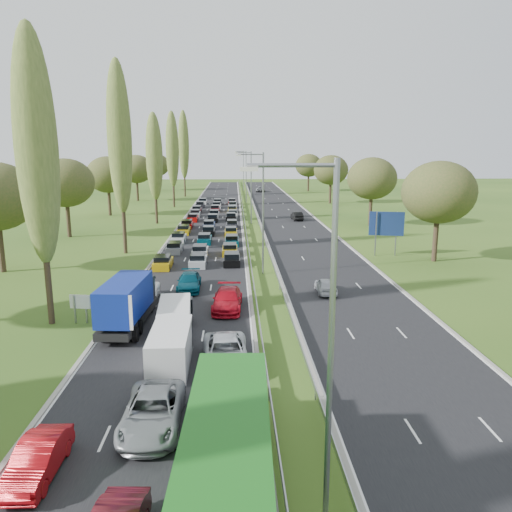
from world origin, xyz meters
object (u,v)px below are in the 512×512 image
object	(u,v)px
white_van_front	(171,346)
near_car_2	(143,293)
near_car_3	(142,293)
direction_sign	(386,226)
blue_lorry	(128,301)
near_car_1	(37,459)
green_lorry	(227,475)
white_van_rear	(175,318)
info_sign	(80,305)

from	to	relation	value
white_van_front	near_car_2	bearing A→B (deg)	106.53
near_car_3	near_car_2	bearing A→B (deg)	-44.28
near_car_2	direction_sign	bearing A→B (deg)	31.76
blue_lorry	white_van_front	bearing A→B (deg)	-55.99
blue_lorry	near_car_2	bearing A→B (deg)	94.88
near_car_3	white_van_front	world-z (taller)	white_van_front
near_car_1	direction_sign	bearing A→B (deg)	58.37
blue_lorry	green_lorry	distance (m)	21.13
near_car_2	blue_lorry	distance (m)	5.87
white_van_rear	direction_sign	bearing A→B (deg)	43.99
near_car_2	green_lorry	bearing A→B (deg)	-77.02
blue_lorry	white_van_rear	size ratio (longest dim) A/B	1.59
white_van_front	direction_sign	world-z (taller)	direction_sign
white_van_rear	near_car_1	bearing A→B (deg)	-107.39
near_car_2	near_car_3	world-z (taller)	near_car_3
near_car_2	white_van_rear	size ratio (longest dim) A/B	1.02
near_car_1	direction_sign	world-z (taller)	direction_sign
green_lorry	direction_sign	distance (m)	46.65
white_van_rear	info_sign	size ratio (longest dim) A/B	2.51
white_van_front	direction_sign	bearing A→B (deg)	53.52
white_van_front	near_car_1	bearing A→B (deg)	-111.71
near_car_2	white_van_front	bearing A→B (deg)	-75.57
blue_lorry	info_sign	distance (m)	3.76
near_car_1	green_lorry	xyz separation A→B (m)	(7.24, -3.36, 1.53)
white_van_front	green_lorry	bearing A→B (deg)	-76.29
near_car_3	info_sign	bearing A→B (deg)	-128.35
direction_sign	white_van_rear	bearing A→B (deg)	-131.59
near_car_2	white_van_rear	xyz separation A→B (m)	(3.46, -7.18, 0.32)
info_sign	direction_sign	world-z (taller)	direction_sign
near_car_3	direction_sign	bearing A→B (deg)	31.00
near_car_1	white_van_front	world-z (taller)	white_van_front
near_car_3	green_lorry	world-z (taller)	green_lorry
blue_lorry	info_sign	size ratio (longest dim) A/B	4.00
green_lorry	info_sign	distance (m)	23.42
near_car_1	blue_lorry	bearing A→B (deg)	90.60
info_sign	direction_sign	size ratio (longest dim) A/B	0.40
green_lorry	near_car_2	bearing A→B (deg)	107.45
near_car_3	near_car_1	bearing A→B (deg)	-93.14
green_lorry	white_van_front	xyz separation A→B (m)	(-3.41, 13.32, -1.11)
near_car_1	white_van_rear	bearing A→B (deg)	77.90
info_sign	near_car_2	bearing A→B (deg)	53.90
white_van_front	white_van_rear	distance (m)	5.16
near_car_2	green_lorry	xyz separation A→B (m)	(7.23, -25.65, 1.47)
white_van_front	white_van_rear	size ratio (longest dim) A/B	1.04
green_lorry	info_sign	world-z (taller)	green_lorry
near_car_2	blue_lorry	xyz separation A→B (m)	(0.06, -5.77, 1.09)
near_car_2	info_sign	xyz separation A→B (m)	(-3.56, -4.88, 0.60)
near_car_2	white_van_rear	world-z (taller)	white_van_rear
near_car_2	info_sign	size ratio (longest dim) A/B	2.56
near_car_3	direction_sign	distance (m)	30.79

